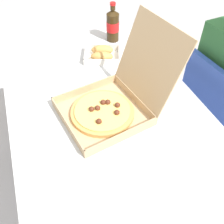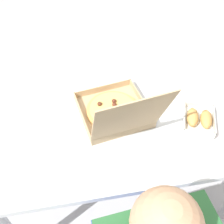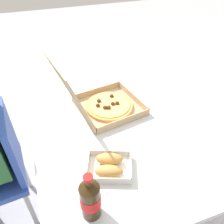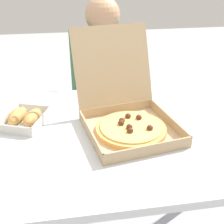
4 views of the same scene
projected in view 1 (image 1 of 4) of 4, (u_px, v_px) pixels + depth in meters
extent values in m
plane|color=#B2B2B7|center=(108.00, 187.00, 1.64)|extent=(10.00, 10.00, 0.00)
cube|color=silver|center=(106.00, 110.00, 1.13)|extent=(1.39, 0.84, 0.03)
cylinder|color=#B7B7BC|center=(28.00, 99.00, 1.71)|extent=(0.05, 0.05, 0.70)
cylinder|color=#B7B7BC|center=(123.00, 77.00, 1.88)|extent=(0.05, 0.05, 0.70)
cube|color=#2D4CAD|center=(221.00, 115.00, 1.50)|extent=(0.43, 0.43, 0.04)
cube|color=#2D4CAD|center=(206.00, 98.00, 1.29)|extent=(0.36, 0.06, 0.38)
cylinder|color=#B2B2B7|center=(213.00, 113.00, 1.81)|extent=(0.03, 0.03, 0.43)
cylinder|color=#B2B2B7|center=(208.00, 168.00, 1.49)|extent=(0.03, 0.03, 0.43)
cylinder|color=#B2B2B7|center=(174.00, 128.00, 1.71)|extent=(0.03, 0.03, 0.43)
cylinder|color=#333847|center=(220.00, 120.00, 1.75)|extent=(0.09, 0.09, 0.45)
cube|color=tan|center=(103.00, 114.00, 1.08)|extent=(0.38, 0.38, 0.01)
cube|color=tan|center=(67.00, 125.00, 1.01)|extent=(0.33, 0.06, 0.04)
cube|color=tan|center=(86.00, 89.00, 1.16)|extent=(0.06, 0.33, 0.04)
cube|color=tan|center=(123.00, 136.00, 0.97)|extent=(0.06, 0.33, 0.04)
cube|color=tan|center=(134.00, 97.00, 1.12)|extent=(0.33, 0.06, 0.04)
cube|color=tan|center=(149.00, 60.00, 1.02)|extent=(0.35, 0.17, 0.31)
cylinder|color=tan|center=(102.00, 112.00, 1.08)|extent=(0.27, 0.27, 0.02)
cylinder|color=#EAC666|center=(102.00, 110.00, 1.07)|extent=(0.24, 0.24, 0.01)
sphere|color=#562819|center=(99.00, 121.00, 1.01)|extent=(0.02, 0.02, 0.02)
sphere|color=#562819|center=(103.00, 101.00, 1.09)|extent=(0.02, 0.02, 0.02)
sphere|color=#562819|center=(117.00, 112.00, 1.04)|extent=(0.02, 0.02, 0.02)
sphere|color=#562819|center=(117.00, 105.00, 1.08)|extent=(0.02, 0.02, 0.02)
sphere|color=#562819|center=(108.00, 102.00, 1.09)|extent=(0.02, 0.02, 0.02)
sphere|color=#562819|center=(98.00, 108.00, 1.06)|extent=(0.02, 0.02, 0.02)
sphere|color=#562819|center=(92.00, 109.00, 1.06)|extent=(0.02, 0.02, 0.02)
cube|color=white|center=(102.00, 58.00, 1.38)|extent=(0.21, 0.23, 0.00)
cube|color=silver|center=(85.00, 54.00, 1.37)|extent=(0.14, 0.06, 0.03)
cube|color=silver|center=(119.00, 55.00, 1.37)|extent=(0.14, 0.06, 0.03)
cube|color=silver|center=(103.00, 47.00, 1.42)|extent=(0.07, 0.18, 0.03)
cube|color=silver|center=(102.00, 62.00, 1.32)|extent=(0.07, 0.18, 0.03)
ellipsoid|color=tan|center=(102.00, 50.00, 1.39)|extent=(0.10, 0.13, 0.05)
ellipsoid|color=tan|center=(102.00, 57.00, 1.34)|extent=(0.10, 0.13, 0.05)
cylinder|color=#33230F|center=(113.00, 27.00, 1.47)|extent=(0.07, 0.07, 0.16)
cone|color=#33230F|center=(113.00, 12.00, 1.40)|extent=(0.07, 0.07, 0.02)
cylinder|color=#33230F|center=(113.00, 7.00, 1.38)|extent=(0.03, 0.03, 0.02)
cylinder|color=red|center=(113.00, 4.00, 1.37)|extent=(0.03, 0.03, 0.01)
cylinder|color=red|center=(113.00, 26.00, 1.46)|extent=(0.07, 0.07, 0.06)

